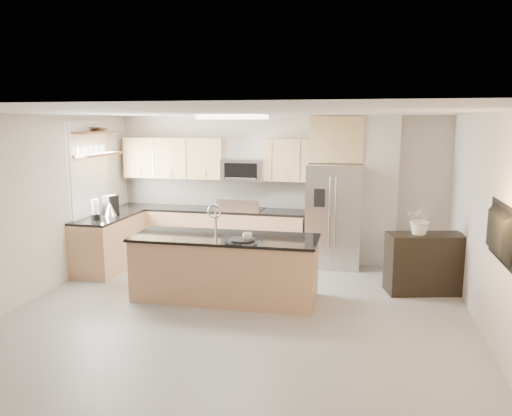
% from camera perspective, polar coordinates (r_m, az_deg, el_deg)
% --- Properties ---
extents(floor, '(6.50, 6.50, 0.00)m').
position_cam_1_polar(floor, '(6.43, -2.82, -13.01)').
color(floor, '#A2A09B').
rests_on(floor, ground).
extents(ceiling, '(6.00, 6.50, 0.02)m').
position_cam_1_polar(ceiling, '(5.92, -3.03, 10.84)').
color(ceiling, silver).
rests_on(ceiling, wall_back).
extents(wall_back, '(6.00, 0.02, 2.60)m').
position_cam_1_polar(wall_back, '(9.17, 2.49, 2.35)').
color(wall_back, beige).
rests_on(wall_back, floor).
extents(wall_front, '(6.00, 0.02, 2.60)m').
position_cam_1_polar(wall_front, '(3.16, -19.23, -12.97)').
color(wall_front, beige).
rests_on(wall_front, floor).
extents(wall_left, '(0.02, 6.50, 2.60)m').
position_cam_1_polar(wall_left, '(7.42, -25.87, -0.42)').
color(wall_left, beige).
rests_on(wall_left, floor).
extents(wall_right, '(0.02, 6.50, 2.60)m').
position_cam_1_polar(wall_right, '(6.00, 25.93, -2.65)').
color(wall_right, beige).
rests_on(wall_right, floor).
extents(back_counter, '(3.55, 0.66, 1.44)m').
position_cam_1_polar(back_counter, '(9.31, -5.35, -2.75)').
color(back_counter, tan).
rests_on(back_counter, floor).
extents(left_counter, '(0.66, 1.50, 0.92)m').
position_cam_1_polar(left_counter, '(8.91, -16.45, -3.77)').
color(left_counter, tan).
rests_on(left_counter, floor).
extents(range, '(0.76, 0.64, 1.14)m').
position_cam_1_polar(range, '(9.13, -1.63, -2.96)').
color(range, black).
rests_on(range, floor).
extents(upper_cabinets, '(3.50, 0.33, 0.75)m').
position_cam_1_polar(upper_cabinets, '(9.28, -5.65, 5.66)').
color(upper_cabinets, tan).
rests_on(upper_cabinets, wall_back).
extents(microwave, '(0.76, 0.40, 0.40)m').
position_cam_1_polar(microwave, '(9.06, -1.47, 4.36)').
color(microwave, '#A8A8AB').
rests_on(microwave, upper_cabinets).
extents(refrigerator, '(0.92, 0.78, 1.78)m').
position_cam_1_polar(refrigerator, '(8.75, 8.88, -0.85)').
color(refrigerator, '#A8A8AB').
rests_on(refrigerator, floor).
extents(partition_column, '(0.60, 0.30, 2.60)m').
position_cam_1_polar(partition_column, '(8.89, 13.95, 1.83)').
color(partition_column, beige).
rests_on(partition_column, floor).
extents(window, '(0.04, 1.15, 1.65)m').
position_cam_1_polar(window, '(8.87, -18.53, 3.87)').
color(window, white).
rests_on(window, wall_left).
extents(shelf_lower, '(0.30, 1.20, 0.04)m').
position_cam_1_polar(shelf_lower, '(8.87, -17.60, 5.86)').
color(shelf_lower, brown).
rests_on(shelf_lower, wall_left).
extents(shelf_upper, '(0.30, 1.20, 0.04)m').
position_cam_1_polar(shelf_upper, '(8.85, -17.72, 8.25)').
color(shelf_upper, brown).
rests_on(shelf_upper, wall_left).
extents(ceiling_fixture, '(1.00, 0.50, 0.06)m').
position_cam_1_polar(ceiling_fixture, '(7.57, -2.70, 10.33)').
color(ceiling_fixture, white).
rests_on(ceiling_fixture, ceiling).
extents(island, '(2.63, 0.98, 1.33)m').
position_cam_1_polar(island, '(7.14, -3.55, -6.77)').
color(island, tan).
rests_on(island, floor).
extents(credenza, '(1.18, 0.72, 0.88)m').
position_cam_1_polar(credenza, '(7.77, 18.77, -6.02)').
color(credenza, black).
rests_on(credenza, floor).
extents(cup, '(0.14, 0.14, 0.11)m').
position_cam_1_polar(cup, '(6.76, -0.99, -3.29)').
color(cup, white).
rests_on(cup, island).
extents(platter, '(0.41, 0.41, 0.02)m').
position_cam_1_polar(platter, '(6.78, -1.62, -3.63)').
color(platter, black).
rests_on(platter, island).
extents(blender, '(0.15, 0.15, 0.34)m').
position_cam_1_polar(blender, '(8.47, -17.87, -0.34)').
color(blender, black).
rests_on(blender, left_counter).
extents(kettle, '(0.22, 0.22, 0.27)m').
position_cam_1_polar(kettle, '(8.77, -16.34, -0.11)').
color(kettle, '#A8A8AB').
rests_on(kettle, left_counter).
extents(coffee_maker, '(0.24, 0.26, 0.33)m').
position_cam_1_polar(coffee_maker, '(8.94, -16.27, 0.31)').
color(coffee_maker, black).
rests_on(coffee_maker, left_counter).
extents(bowl, '(0.40, 0.40, 0.09)m').
position_cam_1_polar(bowl, '(8.90, -17.55, 8.67)').
color(bowl, '#A8A8AB').
rests_on(bowl, shelf_upper).
extents(flower_vase, '(0.66, 0.59, 0.68)m').
position_cam_1_polar(flower_vase, '(7.54, 18.40, -0.36)').
color(flower_vase, silver).
rests_on(flower_vase, credenza).
extents(television, '(0.14, 1.08, 0.62)m').
position_cam_1_polar(television, '(5.78, 25.54, -2.56)').
color(television, black).
rests_on(television, wall_right).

